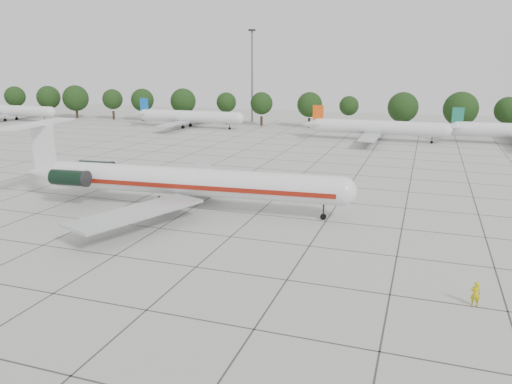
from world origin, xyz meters
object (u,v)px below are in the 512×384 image
at_px(bg_airliner_a, 12,111).
at_px(bg_airliner_c, 378,128).
at_px(main_airliner, 173,180).
at_px(ground_crew, 475,294).
at_px(bg_airliner_b, 189,117).
at_px(floodlight_mast, 252,71).

relative_size(bg_airliner_a, bg_airliner_c, 1.00).
height_order(main_airliner, bg_airliner_c, main_airliner).
height_order(main_airliner, ground_crew, main_airliner).
distance_m(ground_crew, bg_airliner_b, 103.98).
xyz_separation_m(ground_crew, bg_airliner_b, (-63.24, 82.52, 1.98)).
relative_size(bg_airliner_c, floodlight_mast, 1.11).
relative_size(main_airliner, bg_airliner_a, 1.46).
bearing_deg(ground_crew, bg_airliner_a, -39.43).
height_order(ground_crew, bg_airliner_c, bg_airliner_c).
bearing_deg(ground_crew, bg_airliner_c, -84.77).
xyz_separation_m(ground_crew, floodlight_mast, (-51.83, 99.83, 13.35)).
distance_m(ground_crew, floodlight_mast, 113.27).
bearing_deg(floodlight_mast, ground_crew, -62.56).
distance_m(bg_airliner_c, floodlight_mast, 46.02).
bearing_deg(bg_airliner_c, bg_airliner_a, 177.44).
relative_size(ground_crew, floodlight_mast, 0.07).
bearing_deg(main_airliner, ground_crew, -29.47).
bearing_deg(main_airliner, bg_airliner_b, 110.39).
xyz_separation_m(bg_airliner_a, bg_airliner_c, (105.16, -4.70, 0.00)).
relative_size(bg_airliner_a, bg_airliner_b, 1.00).
distance_m(bg_airliner_b, bg_airliner_c, 49.36).
relative_size(main_airliner, bg_airliner_b, 1.46).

